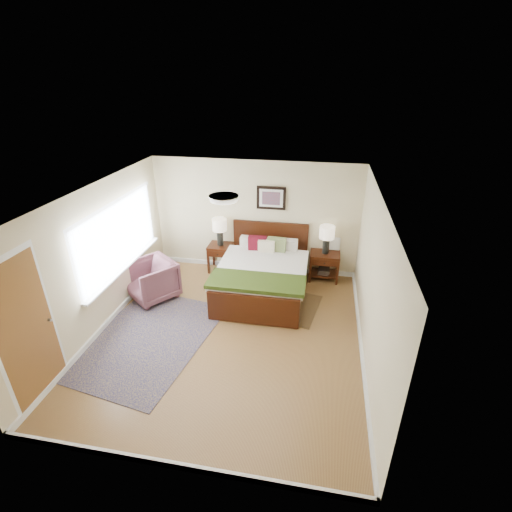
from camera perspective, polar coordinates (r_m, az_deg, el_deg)
name	(u,v)px	position (r m, az deg, el deg)	size (l,w,h in m)	color
floor	(229,334)	(6.61, -4.14, -11.93)	(5.00, 5.00, 0.00)	olive
back_wall	(255,217)	(8.15, -0.13, 5.95)	(4.50, 0.04, 2.50)	beige
front_wall	(164,390)	(4.04, -13.94, -19.36)	(4.50, 0.04, 2.50)	beige
left_wall	(98,260)	(6.81, -23.17, -0.57)	(0.04, 5.00, 2.50)	beige
right_wall	(373,284)	(5.82, 17.50, -4.20)	(0.04, 5.00, 2.50)	beige
ceiling	(224,196)	(5.44, -5.00, 9.24)	(4.50, 5.00, 0.02)	white
window	(120,237)	(7.27, -20.16, 2.74)	(0.11, 2.72, 1.32)	silver
door	(27,333)	(5.73, -31.82, -9.97)	(0.06, 1.00, 2.18)	silver
ceil_fixture	(224,198)	(5.45, -4.99, 8.89)	(0.44, 0.44, 0.08)	white
bed	(263,270)	(7.44, 1.04, -2.21)	(1.78, 2.16, 1.16)	#381808
wall_art	(271,198)	(7.91, 2.35, 8.90)	(0.62, 0.05, 0.50)	black
nightstand_left	(220,250)	(8.37, -5.50, 0.89)	(0.53, 0.48, 0.63)	#381808
nightstand_right	(324,263)	(8.15, 10.46, -1.11)	(0.63, 0.48, 0.63)	#381808
lamp_left	(220,227)	(8.17, -5.62, 4.41)	(0.31, 0.31, 0.61)	black
lamp_right	(327,235)	(7.89, 10.85, 3.19)	(0.31, 0.31, 0.61)	black
armchair	(152,280)	(7.66, -15.76, -3.59)	(0.84, 0.87, 0.79)	brown
rug_persian	(148,338)	(6.77, -16.34, -12.05)	(1.89, 2.67, 0.01)	#0D1045
rug_navy	(297,308)	(7.29, 6.29, -7.91)	(0.77, 1.16, 0.01)	black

